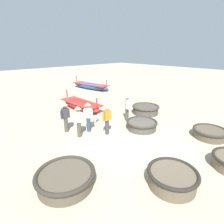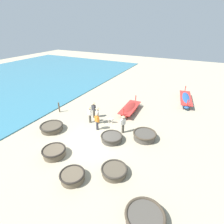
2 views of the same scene
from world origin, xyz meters
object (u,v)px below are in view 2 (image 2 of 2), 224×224
(coracle_far_left, at_px, (145,218))
(long_boat_red_hull, at_px, (130,109))
(fisherman_by_coracle, at_px, (98,114))
(mooring_post_mid_beach, at_px, (59,107))
(coracle_front_left, at_px, (52,127))
(fisherman_hauling, at_px, (97,121))
(fisherman_with_hat, at_px, (90,113))
(fisherman_standing_left, at_px, (94,109))
(coracle_weathered, at_px, (114,171))
(coracle_far_right, at_px, (72,176))
(coracle_upturned, at_px, (54,152))
(fisherman_standing_right, at_px, (123,123))
(coracle_beside_post, at_px, (112,138))
(dog, at_px, (111,119))
(long_boat_green_hull, at_px, (185,99))
(coracle_tilted, at_px, (145,135))

(coracle_far_left, distance_m, long_boat_red_hull, 11.51)
(fisherman_by_coracle, height_order, mooring_post_mid_beach, fisherman_by_coracle)
(coracle_front_left, xyz_separation_m, fisherman_hauling, (3.52, 1.90, 0.54))
(fisherman_with_hat, bearing_deg, fisherman_standing_left, 101.01)
(fisherman_hauling, height_order, fisherman_by_coracle, fisherman_by_coracle)
(fisherman_with_hat, distance_m, fisherman_by_coracle, 0.77)
(coracle_front_left, height_order, coracle_weathered, coracle_front_left)
(coracle_far_right, bearing_deg, fisherman_with_hat, 114.49)
(coracle_upturned, bearing_deg, fisherman_standing_right, 57.22)
(coracle_weathered, height_order, coracle_beside_post, coracle_beside_post)
(coracle_weathered, height_order, fisherman_by_coracle, fisherman_by_coracle)
(coracle_far_right, distance_m, fisherman_standing_left, 7.86)
(dog, bearing_deg, fisherman_hauling, -108.98)
(fisherman_hauling, xyz_separation_m, fisherman_by_coracle, (-0.52, 0.96, 0.12))
(coracle_front_left, bearing_deg, coracle_beside_post, 10.84)
(coracle_upturned, height_order, long_boat_red_hull, long_boat_red_hull)
(coracle_weathered, height_order, fisherman_hauling, fisherman_hauling)
(coracle_far_left, bearing_deg, fisherman_hauling, 136.30)
(coracle_upturned, height_order, fisherman_standing_left, fisherman_standing_left)
(long_boat_green_hull, distance_m, dog, 10.07)
(fisherman_standing_right, height_order, dog, fisherman_standing_right)
(coracle_tilted, relative_size, coracle_beside_post, 1.08)
(fisherman_with_hat, bearing_deg, fisherman_by_coracle, 15.00)
(coracle_far_right, distance_m, mooring_post_mid_beach, 9.58)
(coracle_tilted, xyz_separation_m, coracle_weathered, (-0.54, -4.47, -0.06))
(coracle_front_left, relative_size, fisherman_standing_left, 1.19)
(fisherman_standing_right, bearing_deg, fisherman_standing_left, 162.20)
(coracle_weathered, relative_size, long_boat_green_hull, 0.32)
(coracle_beside_post, relative_size, mooring_post_mid_beach, 1.63)
(long_boat_green_hull, bearing_deg, coracle_tilted, -102.51)
(coracle_front_left, distance_m, coracle_upturned, 3.53)
(fisherman_standing_left, bearing_deg, coracle_tilted, -12.14)
(coracle_tilted, xyz_separation_m, fisherman_standing_right, (-1.94, 0.03, 0.64))
(dog, bearing_deg, mooring_post_mid_beach, -175.42)
(fisherman_hauling, bearing_deg, fisherman_with_hat, 148.94)
(coracle_upturned, xyz_separation_m, long_boat_red_hull, (2.26, 8.80, 0.04))
(long_boat_red_hull, bearing_deg, long_boat_green_hull, 47.84)
(long_boat_red_hull, height_order, mooring_post_mid_beach, long_boat_red_hull)
(coracle_front_left, height_order, coracle_upturned, coracle_upturned)
(mooring_post_mid_beach, bearing_deg, fisherman_standing_left, 9.27)
(fisherman_by_coracle, height_order, dog, fisherman_by_coracle)
(coracle_far_left, distance_m, mooring_post_mid_beach, 13.57)
(coracle_far_left, height_order, fisherman_by_coracle, fisherman_by_coracle)
(coracle_weathered, bearing_deg, coracle_upturned, -174.86)
(fisherman_by_coracle, bearing_deg, coracle_front_left, -136.44)
(long_boat_red_hull, relative_size, fisherman_standing_right, 2.48)
(coracle_far_right, relative_size, fisherman_with_hat, 0.92)
(coracle_front_left, relative_size, fisherman_hauling, 1.27)
(long_boat_red_hull, height_order, fisherman_standing_right, fisherman_standing_right)
(coracle_far_right, bearing_deg, mooring_post_mid_beach, 136.55)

